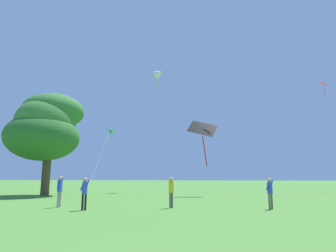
# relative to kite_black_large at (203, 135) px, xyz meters

# --- Properties ---
(kite_black_large) EXTENTS (5.38, 6.53, 7.04)m
(kite_black_large) POSITION_rel_kite_black_large_xyz_m (0.00, 0.00, 0.00)
(kite_black_large) COLOR black
(kite_black_large) RESTS_ON ground_plane
(kite_red_high) EXTENTS (2.82, 9.90, 14.13)m
(kite_red_high) POSITION_rel_kite_black_large_xyz_m (14.23, 13.30, 7.25)
(kite_red_high) COLOR red
(kite_red_high) RESTS_ON ground_plane
(kite_white_distant) EXTENTS (1.80, 8.85, 15.84)m
(kite_white_distant) POSITION_rel_kite_black_large_xyz_m (-7.14, 7.70, 9.58)
(kite_white_distant) COLOR white
(kite_white_distant) RESTS_ON ground_plane
(kite_green_small) EXTENTS (4.40, 12.44, 8.55)m
(kite_green_small) POSITION_rel_kite_black_large_xyz_m (-14.31, 9.51, 2.56)
(kite_green_small) COLOR green
(kite_green_small) RESTS_ON ground_plane
(person_in_blue_jacket) EXTENTS (0.23, 0.54, 1.66)m
(person_in_blue_jacket) POSITION_rel_kite_black_large_xyz_m (-6.03, -12.38, -4.46)
(person_in_blue_jacket) COLOR gray
(person_in_blue_jacket) RESTS_ON ground_plane
(person_foreground_watcher) EXTENTS (0.25, 0.50, 1.59)m
(person_foreground_watcher) POSITION_rel_kite_black_large_xyz_m (-0.13, -11.10, -4.51)
(person_foreground_watcher) COLOR #665B4C
(person_foreground_watcher) RESTS_ON ground_plane
(person_near_tree) EXTENTS (0.42, 0.38, 1.54)m
(person_near_tree) POSITION_rel_kite_black_large_xyz_m (4.87, -10.38, -4.54)
(person_near_tree) COLOR #665B4C
(person_near_tree) RESTS_ON ground_plane
(person_in_red_shirt) EXTENTS (0.50, 0.21, 1.56)m
(person_in_red_shirt) POSITION_rel_kite_black_large_xyz_m (-3.94, -13.33, -4.52)
(person_in_red_shirt) COLOR black
(person_in_red_shirt) RESTS_ON ground_plane
(tree_right_cluster) EXTENTS (6.61, 7.24, 9.59)m
(tree_right_cluster) POSITION_rel_kite_black_large_xyz_m (-14.18, -3.69, 0.85)
(tree_right_cluster) COLOR brown
(tree_right_cluster) RESTS_ON ground_plane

